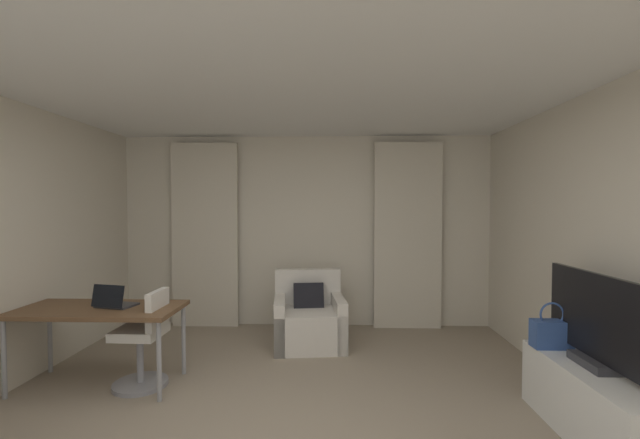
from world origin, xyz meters
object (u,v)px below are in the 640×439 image
armchair (309,320)px  tv_flatscreen (596,323)px  desk (99,314)px  handbag_primary (552,333)px  laptop (114,302)px  tv_console (599,405)px  desk_chair (144,344)px

armchair → tv_flatscreen: 2.88m
armchair → desk: armchair is taller
armchair → handbag_primary: 2.53m
laptop → tv_flatscreen: size_ratio=0.33×
laptop → tv_console: size_ratio=0.29×
laptop → tv_flatscreen: tv_flatscreen is taller
tv_flatscreen → handbag_primary: size_ratio=2.98×
armchair → tv_console: bearing=-41.5°
armchair → laptop: (-1.72, -1.13, 0.47)m
desk → handbag_primary: 3.90m
desk_chair → laptop: 0.47m
desk_chair → handbag_primary: size_ratio=2.39×
desk_chair → tv_console: (3.58, -0.75, -0.14)m
tv_flatscreen → desk: bearing=170.0°
tv_flatscreen → armchair: bearing=139.2°
armchair → handbag_primary: (2.04, -1.47, 0.33)m
desk → tv_console: bearing=-10.7°
handbag_primary → tv_console: bearing=-76.4°
laptop → handbag_primary: bearing=-5.1°
desk_chair → handbag_primary: bearing=-5.2°
tv_flatscreen → handbag_primary: (-0.10, 0.38, -0.20)m
armchair → desk: size_ratio=0.62×
tv_console → handbag_primary: (-0.10, 0.43, 0.37)m
laptop → handbag_primary: size_ratio=0.99×
laptop → tv_flatscreen: 3.93m
desk_chair → tv_console: 3.66m
desk_chair → laptop: size_ratio=2.41×
desk_chair → tv_console: bearing=-11.8°
tv_flatscreen → laptop: bearing=169.5°
tv_console → desk_chair: bearing=168.2°
desk → handbag_primary: handbag_primary is taller
tv_console → handbag_primary: 0.58m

